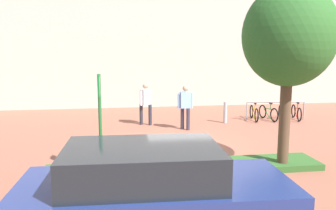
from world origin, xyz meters
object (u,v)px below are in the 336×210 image
Objects in this scene: bollard_steel at (225,112)px; person_casual_tan at (185,105)px; bike_rack_cluster at (275,112)px; parking_sign_post at (100,110)px; tree_sidewalk at (289,37)px; person_shirt_blue at (146,101)px; bike_at_sign at (100,161)px; car_navy_sedan at (152,194)px.

person_casual_tan reaches higher than bollard_steel.
bollard_steel reaches higher than bike_rack_cluster.
person_casual_tan is at bearing -163.38° from bike_rack_cluster.
person_casual_tan is at bearing 56.71° from parking_sign_post.
person_casual_tan is at bearing 108.33° from tree_sidewalk.
person_shirt_blue and person_casual_tan have the same top height.
person_shirt_blue is (-3.03, 5.92, -2.37)m from tree_sidewalk.
bike_at_sign is (-4.65, 0.26, -3.01)m from tree_sidewalk.
bike_rack_cluster is 4.58m from person_casual_tan.
bollard_steel is at bearing 48.41° from parking_sign_post.
parking_sign_post reaches higher than person_shirt_blue.
bike_at_sign is at bearing -141.78° from bike_rack_cluster.
tree_sidewalk reaches higher than bollard_steel.
tree_sidewalk is 1.75× the size of bike_rack_cluster.
bike_at_sign is at bearing 124.80° from parking_sign_post.
person_shirt_blue is at bearing 177.61° from bollard_steel.
person_shirt_blue is 1.82m from person_casual_tan.
bollard_steel is at bearing 65.00° from car_navy_sedan.
tree_sidewalk is at bearing -114.38° from bike_rack_cluster.
tree_sidewalk is 2.70× the size of person_casual_tan.
bike_rack_cluster is 5.83m from person_shirt_blue.
car_navy_sedan is (-2.10, -7.67, -0.23)m from person_casual_tan.
car_navy_sedan is (0.96, -3.13, 0.41)m from bike_at_sign.
person_shirt_blue is (1.63, 5.66, 0.63)m from bike_at_sign.
bollard_steel is (0.34, 5.77, -2.91)m from tree_sidewalk.
person_shirt_blue is 8.82m from car_navy_sedan.
bike_rack_cluster is at bearing 65.62° from tree_sidewalk.
parking_sign_post is at bearing 106.65° from car_navy_sedan.
person_casual_tan is at bearing 55.99° from bike_at_sign.
tree_sidewalk is 7.06m from person_shirt_blue.
parking_sign_post is (-4.61, 0.20, -1.74)m from tree_sidewalk.
bollard_steel is 2.23m from person_casual_tan.
car_navy_sedan is (-0.66, -8.79, -0.23)m from person_shirt_blue.
tree_sidewalk is at bearing -71.67° from person_casual_tan.
bike_rack_cluster is 2.95× the size of bollard_steel.
parking_sign_post is at bearing -105.47° from person_shirt_blue.
tree_sidewalk reaches higher than person_casual_tan.
bollard_steel is at bearing -2.39° from person_shirt_blue.
car_navy_sedan is at bearing -125.73° from bike_rack_cluster.
person_casual_tan reaches higher than car_navy_sedan.
parking_sign_post reaches higher than bollard_steel.
tree_sidewalk is at bearing -2.43° from parking_sign_post.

